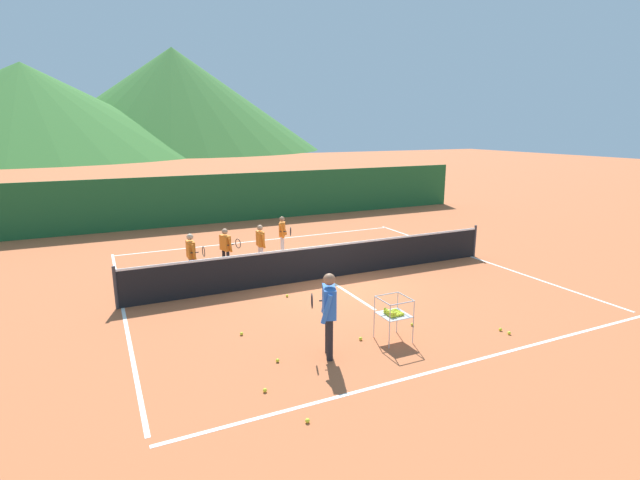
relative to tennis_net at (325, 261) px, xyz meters
The scene contains 25 objects.
ground_plane 0.50m from the tennis_net, ahead, with size 120.00×120.00×0.00m, color #BC6038.
line_baseline_near 5.63m from the tennis_net, 90.00° to the right, with size 10.75×0.08×0.01m, color white.
line_baseline_far 5.21m from the tennis_net, 90.00° to the left, with size 10.75×0.08×0.01m, color white.
line_sideline_west 5.40m from the tennis_net, behind, with size 0.08×10.79×0.01m, color white.
line_sideline_east 5.40m from the tennis_net, ahead, with size 0.08×10.79×0.01m, color white.
line_service_center 0.50m from the tennis_net, ahead, with size 0.08×5.40×0.01m, color white.
tennis_net is the anchor object (origin of this frame).
instructor 4.76m from the tennis_net, 115.32° to the right, with size 0.47×0.82×1.63m.
student_0 3.73m from the tennis_net, 158.41° to the left, with size 0.41×0.64×1.35m.
student_1 3.03m from the tennis_net, 141.15° to the left, with size 0.54×0.55×1.30m.
student_2 2.34m from the tennis_net, 122.97° to the left, with size 0.25×0.52×1.30m.
student_3 2.96m from the tennis_net, 93.12° to the left, with size 0.41×0.71×1.30m.
ball_cart 4.27m from the tennis_net, 97.51° to the right, with size 0.58×0.58×0.90m.
tennis_ball_0 1.89m from the tennis_net, 148.00° to the right, with size 0.07×0.07×0.07m, color yellow.
tennis_ball_1 5.16m from the tennis_net, 69.91° to the right, with size 0.07×0.07×0.07m, color yellow.
tennis_ball_2 4.24m from the tennis_net, 140.36° to the right, with size 0.07×0.07×0.07m, color yellow.
tennis_ball_3 6.85m from the tennis_net, 118.19° to the right, with size 0.07×0.07×0.07m, color yellow.
tennis_ball_4 6.11m from the tennis_net, 125.30° to the right, with size 0.07×0.07×0.07m, color yellow.
tennis_ball_5 5.09m from the tennis_net, 125.98° to the right, with size 0.07×0.07×0.07m, color yellow.
tennis_ball_6 3.85m from the tennis_net, 86.47° to the right, with size 0.07×0.07×0.07m, color yellow.
tennis_ball_7 5.37m from the tennis_net, 70.42° to the right, with size 0.07×0.07×0.07m, color yellow.
tennis_ball_8 4.14m from the tennis_net, 105.99° to the right, with size 0.07×0.07×0.07m, color yellow.
windscreen_fence 9.25m from the tennis_net, 90.00° to the left, with size 23.65×0.08×2.17m, color #1E5B2D.
hill_0 72.99m from the tennis_net, 100.75° to the left, with size 52.13×52.13×13.15m, color #38702D.
hill_2 80.27m from the tennis_net, 83.68° to the left, with size 51.02×51.02×17.64m, color #38702D.
Camera 1 is at (-5.70, -11.67, 4.22)m, focal length 26.84 mm.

